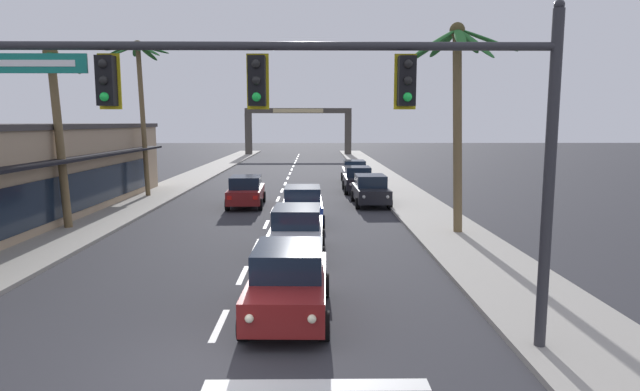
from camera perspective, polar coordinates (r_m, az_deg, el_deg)
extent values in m
plane|color=#2D2D33|center=(10.76, -12.82, -17.71)|extent=(220.00, 220.00, 0.00)
cube|color=#9E998E|center=(30.35, 10.05, -0.88)|extent=(3.20, 110.00, 0.14)
cube|color=#9E998E|center=(31.45, -19.13, -0.90)|extent=(3.20, 110.00, 0.14)
cube|color=silver|center=(12.78, -10.66, -13.41)|extent=(0.16, 2.00, 0.01)
cube|color=silver|center=(16.57, -8.23, -8.37)|extent=(0.16, 2.00, 0.01)
cube|color=silver|center=(20.46, -6.74, -5.22)|extent=(0.16, 2.00, 0.01)
cube|color=silver|center=(24.40, -5.75, -3.08)|extent=(0.16, 2.00, 0.01)
cube|color=silver|center=(28.37, -5.03, -1.53)|extent=(0.16, 2.00, 0.01)
cube|color=silver|center=(32.36, -4.49, -0.37)|extent=(0.16, 2.00, 0.01)
cube|color=silver|center=(36.37, -4.07, 0.54)|extent=(0.16, 2.00, 0.01)
cube|color=silver|center=(40.38, -3.73, 1.27)|extent=(0.16, 2.00, 0.01)
cube|color=silver|center=(44.40, -3.45, 1.87)|extent=(0.16, 2.00, 0.01)
cube|color=silver|center=(48.42, -3.22, 2.37)|extent=(0.16, 2.00, 0.01)
cube|color=silver|center=(52.45, -3.03, 2.79)|extent=(0.16, 2.00, 0.01)
cube|color=silver|center=(56.48, -2.86, 3.15)|extent=(0.16, 2.00, 0.01)
cube|color=silver|center=(60.51, -2.72, 3.46)|extent=(0.16, 2.00, 0.01)
cube|color=silver|center=(64.55, -2.59, 3.74)|extent=(0.16, 2.00, 0.01)
cube|color=silver|center=(68.59, -2.48, 3.98)|extent=(0.16, 2.00, 0.01)
cube|color=silver|center=(72.62, -2.38, 4.19)|extent=(0.16, 2.00, 0.01)
cube|color=silver|center=(76.66, -2.29, 4.38)|extent=(0.16, 2.00, 0.01)
cube|color=silver|center=(10.00, -0.40, -19.56)|extent=(4.00, 0.44, 0.01)
cylinder|color=#2D2D33|center=(11.25, 23.20, 0.78)|extent=(0.22, 0.22, 6.69)
cylinder|color=#2D2D33|center=(10.36, -6.79, 15.55)|extent=(11.22, 0.16, 0.16)
sphere|color=#2D2D33|center=(11.39, 24.16, 18.06)|extent=(0.20, 0.20, 0.20)
cube|color=black|center=(10.37, 9.22, 11.95)|extent=(0.32, 0.26, 0.92)
sphere|color=black|center=(10.26, 9.40, 13.67)|extent=(0.17, 0.17, 0.17)
sphere|color=black|center=(10.23, 9.36, 12.00)|extent=(0.17, 0.17, 0.17)
sphere|color=#1EE54C|center=(10.21, 9.32, 10.32)|extent=(0.17, 0.17, 0.17)
cube|color=yellow|center=(10.53, 9.07, 11.89)|extent=(0.42, 0.03, 1.04)
cube|color=black|center=(10.28, -6.74, 12.03)|extent=(0.32, 0.26, 0.92)
sphere|color=black|center=(10.17, -6.85, 13.77)|extent=(0.17, 0.17, 0.17)
sphere|color=black|center=(10.14, -6.82, 12.09)|extent=(0.17, 0.17, 0.17)
sphere|color=#1EE54C|center=(10.12, -6.80, 10.40)|extent=(0.17, 0.17, 0.17)
cube|color=yellow|center=(10.44, -6.64, 11.97)|extent=(0.42, 0.03, 1.04)
cube|color=black|center=(10.93, -21.83, 11.28)|extent=(0.32, 0.26, 0.92)
sphere|color=black|center=(10.82, -22.18, 12.90)|extent=(0.17, 0.17, 0.17)
sphere|color=black|center=(10.80, -22.10, 11.32)|extent=(0.17, 0.17, 0.17)
sphere|color=#1EE54C|center=(10.78, -22.01, 9.73)|extent=(0.17, 0.17, 0.17)
cube|color=yellow|center=(11.08, -21.52, 11.24)|extent=(0.42, 0.03, 1.04)
cube|color=#147A6B|center=(11.55, -28.56, 12.28)|extent=(2.13, 0.05, 0.36)
cube|color=white|center=(11.52, -28.63, 12.28)|extent=(1.71, 0.01, 0.12)
cube|color=maroon|center=(12.90, -3.38, -9.89)|extent=(1.87, 4.34, 0.72)
cube|color=black|center=(12.85, -3.36, -6.80)|extent=(1.66, 2.24, 0.64)
cylinder|color=black|center=(11.65, 0.47, -13.74)|extent=(0.24, 0.65, 0.64)
cylinder|color=black|center=(11.79, -8.18, -13.56)|extent=(0.24, 0.65, 0.64)
cylinder|color=black|center=(14.33, 0.54, -9.57)|extent=(0.24, 0.65, 0.64)
cylinder|color=black|center=(14.44, -6.42, -9.48)|extent=(0.24, 0.65, 0.64)
sphere|color=#F9EFC6|center=(10.80, -0.87, -13.03)|extent=(0.18, 0.18, 0.18)
sphere|color=#F9EFC6|center=(10.90, -7.57, -12.89)|extent=(0.18, 0.18, 0.18)
cube|color=red|center=(14.92, -0.23, -7.02)|extent=(0.24, 0.07, 0.20)
cube|color=red|center=(15.00, -5.32, -6.98)|extent=(0.24, 0.07, 0.20)
cube|color=silver|center=(18.62, -2.50, -4.34)|extent=(1.85, 4.34, 0.72)
cube|color=black|center=(18.64, -2.49, -2.20)|extent=(1.65, 2.23, 0.64)
cylinder|color=black|center=(17.30, 0.13, -6.51)|extent=(0.23, 0.64, 0.64)
cylinder|color=black|center=(17.39, -5.60, -6.47)|extent=(0.23, 0.64, 0.64)
cylinder|color=black|center=(20.06, 0.19, -4.50)|extent=(0.23, 0.64, 0.64)
cylinder|color=black|center=(20.14, -4.73, -4.48)|extent=(0.23, 0.64, 0.64)
sphere|color=#F9EFC6|center=(16.46, -0.74, -5.67)|extent=(0.18, 0.18, 0.18)
sphere|color=#F9EFC6|center=(16.54, -5.06, -5.64)|extent=(0.18, 0.18, 0.18)
cube|color=red|center=(20.69, -0.35, -2.82)|extent=(0.24, 0.07, 0.20)
cube|color=red|center=(20.76, -4.00, -2.80)|extent=(0.24, 0.07, 0.20)
cube|color=navy|center=(24.43, -1.87, -1.42)|extent=(1.81, 4.32, 0.72)
cube|color=black|center=(24.48, -1.88, 0.21)|extent=(1.63, 2.22, 0.64)
cylinder|color=black|center=(23.11, 0.24, -2.85)|extent=(0.23, 0.64, 0.64)
cylinder|color=black|center=(23.12, -4.04, -2.87)|extent=(0.23, 0.64, 0.64)
cylinder|color=black|center=(25.90, 0.06, -1.69)|extent=(0.23, 0.64, 0.64)
cylinder|color=black|center=(25.91, -3.75, -1.70)|extent=(0.23, 0.64, 0.64)
sphere|color=#F9EFC6|center=(22.28, -0.33, -2.10)|extent=(0.18, 0.18, 0.18)
sphere|color=#F9EFC6|center=(22.30, -3.52, -2.11)|extent=(0.18, 0.18, 0.18)
cube|color=red|center=(26.56, -0.41, -0.45)|extent=(0.24, 0.06, 0.20)
cube|color=red|center=(26.57, -3.26, -0.46)|extent=(0.24, 0.06, 0.20)
cube|color=maroon|center=(29.67, -7.87, 0.16)|extent=(1.90, 4.36, 0.72)
cube|color=black|center=(29.44, -7.92, 1.43)|extent=(1.67, 2.25, 0.64)
cylinder|color=black|center=(31.21, -9.20, -0.16)|extent=(0.24, 0.65, 0.64)
cylinder|color=black|center=(31.05, -6.04, -0.14)|extent=(0.24, 0.65, 0.64)
cylinder|color=black|center=(28.42, -9.85, -0.96)|extent=(0.24, 0.65, 0.64)
cylinder|color=black|center=(28.25, -6.38, -0.94)|extent=(0.24, 0.65, 0.64)
sphere|color=#B2B2AD|center=(31.86, -8.63, 0.81)|extent=(0.18, 0.18, 0.18)
sphere|color=#B2B2AD|center=(31.76, -6.40, 0.83)|extent=(0.18, 0.18, 0.18)
cube|color=red|center=(27.60, -9.65, -0.25)|extent=(0.24, 0.07, 0.20)
cube|color=red|center=(27.47, -6.92, -0.23)|extent=(0.24, 0.07, 0.20)
cube|color=silver|center=(41.25, 3.69, 2.36)|extent=(1.80, 4.31, 0.72)
cube|color=black|center=(41.34, 3.68, 3.31)|extent=(1.62, 2.21, 0.64)
cylinder|color=black|center=(39.95, 5.05, 1.64)|extent=(0.23, 0.64, 0.64)
cylinder|color=black|center=(39.83, 2.58, 1.65)|extent=(0.23, 0.64, 0.64)
cylinder|color=black|center=(42.76, 4.71, 2.05)|extent=(0.23, 0.64, 0.64)
cylinder|color=black|center=(42.65, 2.40, 2.06)|extent=(0.23, 0.64, 0.64)
sphere|color=#B2B2AD|center=(39.14, 4.81, 2.17)|extent=(0.18, 0.18, 0.18)
sphere|color=#B2B2AD|center=(39.05, 2.99, 2.17)|extent=(0.18, 0.18, 0.18)
cube|color=red|center=(43.44, 4.37, 2.76)|extent=(0.24, 0.06, 0.20)
cube|color=red|center=(43.35, 2.63, 2.76)|extent=(0.24, 0.06, 0.20)
cube|color=black|center=(35.50, 4.06, 1.46)|extent=(1.78, 4.31, 0.72)
cube|color=black|center=(35.58, 4.05, 2.58)|extent=(1.61, 2.21, 0.64)
cylinder|color=black|center=(34.22, 5.68, 0.60)|extent=(0.22, 0.64, 0.64)
cylinder|color=black|center=(34.08, 2.79, 0.60)|extent=(0.22, 0.64, 0.64)
cylinder|color=black|center=(37.03, 5.22, 1.15)|extent=(0.22, 0.64, 0.64)
cylinder|color=black|center=(36.90, 2.55, 1.15)|extent=(0.22, 0.64, 0.64)
sphere|color=#B2B2AD|center=(33.40, 5.41, 1.19)|extent=(0.18, 0.18, 0.18)
sphere|color=#B2B2AD|center=(33.30, 3.29, 1.19)|extent=(0.18, 0.18, 0.18)
cube|color=red|center=(37.69, 4.81, 1.98)|extent=(0.24, 0.06, 0.20)
cube|color=red|center=(37.59, 2.80, 1.98)|extent=(0.24, 0.06, 0.20)
cube|color=black|center=(29.96, 5.42, 0.27)|extent=(1.83, 4.33, 0.72)
cube|color=black|center=(30.02, 5.40, 1.59)|extent=(1.63, 2.22, 0.64)
cylinder|color=black|center=(28.74, 7.46, -0.81)|extent=(0.23, 0.64, 0.64)
cylinder|color=black|center=(28.52, 4.03, -0.83)|extent=(0.23, 0.64, 0.64)
cylinder|color=black|center=(31.51, 6.66, -0.04)|extent=(0.23, 0.64, 0.64)
cylinder|color=black|center=(31.31, 3.53, -0.05)|extent=(0.23, 0.64, 0.64)
sphere|color=#B2B2AD|center=(27.90, 7.22, -0.15)|extent=(0.18, 0.18, 0.18)
sphere|color=#B2B2AD|center=(27.74, 4.69, -0.16)|extent=(0.18, 0.18, 0.18)
cube|color=red|center=(32.15, 6.13, 0.96)|extent=(0.24, 0.06, 0.20)
cube|color=red|center=(32.01, 3.78, 0.95)|extent=(0.24, 0.06, 0.20)
cylinder|color=brown|center=(25.04, -25.99, 4.96)|extent=(0.63, 0.34, 7.39)
ellipsoid|color=#1E5123|center=(24.76, -25.29, 12.94)|extent=(1.67, 0.70, 0.85)
ellipsoid|color=#1E5123|center=(25.73, -25.48, 12.64)|extent=(0.96, 1.63, 0.91)
ellipsoid|color=#1E5123|center=(26.03, -26.73, 12.77)|extent=(1.06, 1.69, 0.68)
ellipsoid|color=#1E5123|center=(25.68, -28.15, 12.50)|extent=(1.65, 0.72, 0.90)
ellipsoid|color=#1E5123|center=(24.71, -27.96, 12.51)|extent=(0.89, 1.55, 1.08)
ellipsoid|color=#1E5123|center=(24.43, -26.78, 12.96)|extent=(1.07, 1.64, 0.82)
sphere|color=#4C4223|center=(25.24, -26.81, 13.45)|extent=(0.60, 0.60, 0.60)
cylinder|color=brown|center=(34.25, -18.34, 7.31)|extent=(0.52, 0.29, 9.06)
ellipsoid|color=#236028|center=(34.34, -17.33, 14.69)|extent=(1.87, 0.50, 0.63)
ellipsoid|color=#236028|center=(34.84, -17.35, 14.68)|extent=(1.77, 1.39, 0.52)
ellipsoid|color=#236028|center=(35.21, -17.91, 14.28)|extent=(1.03, 1.80, 0.87)
ellipsoid|color=#236028|center=(35.45, -19.01, 14.39)|extent=(1.12, 1.85, 0.63)
ellipsoid|color=#236028|center=(35.01, -20.18, 14.45)|extent=(1.90, 0.77, 0.61)
ellipsoid|color=#236028|center=(34.69, -20.41, 14.58)|extent=(1.91, 0.75, 0.51)
ellipsoid|color=#236028|center=(34.13, -20.13, 14.36)|extent=(1.50, 1.56, 0.92)
ellipsoid|color=#236028|center=(33.66, -18.81, 14.71)|extent=(0.99, 1.86, 0.70)
ellipsoid|color=#236028|center=(33.92, -17.82, 14.55)|extent=(1.75, 1.23, 0.86)
sphere|color=#4C4223|center=(34.58, -18.86, 14.91)|extent=(0.60, 0.60, 0.60)
cylinder|color=brown|center=(22.27, 14.45, 6.19)|extent=(0.66, 0.35, 8.13)
ellipsoid|color=#236028|center=(22.52, 17.44, 15.55)|extent=(2.40, 0.90, 1.05)
ellipsoid|color=#236028|center=(23.57, 15.50, 15.54)|extent=(1.76, 2.20, 0.83)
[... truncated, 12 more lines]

